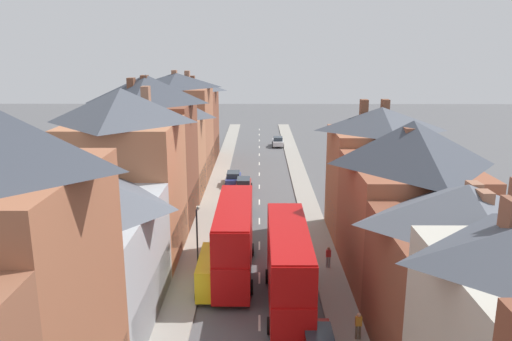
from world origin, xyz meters
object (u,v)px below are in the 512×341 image
(car_near_silver, at_px, (233,178))
(pedestrian_mid_left, at_px, (328,256))
(car_parked_left_a, at_px, (241,206))
(street_lamp, at_px, (198,240))
(double_decker_bus_lead, at_px, (234,238))
(double_decker_bus_mid_street, at_px, (288,266))
(pedestrian_near_right, at_px, (358,325))
(delivery_van, at_px, (214,271))
(car_parked_right_a, at_px, (244,185))
(car_mid_black, at_px, (278,142))

(car_near_silver, height_order, pedestrian_mid_left, pedestrian_mid_left)
(car_parked_left_a, relative_size, street_lamp, 0.79)
(pedestrian_mid_left, bearing_deg, double_decker_bus_lead, -172.51)
(double_decker_bus_mid_street, relative_size, car_near_silver, 2.54)
(double_decker_bus_lead, relative_size, pedestrian_near_right, 6.71)
(double_decker_bus_lead, bearing_deg, car_near_silver, 93.08)
(street_lamp, bearing_deg, double_decker_bus_lead, 31.65)
(delivery_van, distance_m, pedestrian_mid_left, 8.87)
(car_parked_left_a, xyz_separation_m, pedestrian_mid_left, (6.93, -12.61, 0.22))
(delivery_van, distance_m, street_lamp, 2.39)
(car_parked_left_a, xyz_separation_m, street_lamp, (-2.45, -15.02, 2.42))
(car_near_silver, xyz_separation_m, pedestrian_mid_left, (8.23, -23.09, 0.19))
(delivery_van, height_order, pedestrian_mid_left, delivery_van)
(double_decker_bus_lead, distance_m, pedestrian_mid_left, 7.22)
(double_decker_bus_mid_street, bearing_deg, street_lamp, 151.71)
(double_decker_bus_mid_street, distance_m, car_near_silver, 29.24)
(pedestrian_near_right, distance_m, street_lamp, 12.23)
(double_decker_bus_mid_street, relative_size, car_parked_left_a, 2.48)
(double_decker_bus_lead, xyz_separation_m, delivery_van, (-1.29, -2.38, -1.48))
(car_parked_right_a, height_order, pedestrian_near_right, pedestrian_near_right)
(double_decker_bus_lead, relative_size, pedestrian_mid_left, 6.71)
(car_near_silver, xyz_separation_m, car_parked_right_a, (1.30, -2.61, -0.04))
(pedestrian_mid_left, bearing_deg, pedestrian_near_right, -87.47)
(double_decker_bus_lead, distance_m, car_mid_black, 48.28)
(delivery_van, bearing_deg, car_parked_left_a, 85.33)
(car_near_silver, distance_m, delivery_van, 26.39)
(pedestrian_mid_left, bearing_deg, double_decker_bus_mid_street, -120.48)
(car_mid_black, distance_m, pedestrian_mid_left, 47.12)
(car_parked_right_a, xyz_separation_m, pedestrian_mid_left, (6.93, -20.48, 0.23))
(car_parked_right_a, height_order, pedestrian_mid_left, pedestrian_mid_left)
(car_mid_black, bearing_deg, street_lamp, -98.45)
(double_decker_bus_mid_street, relative_size, pedestrian_mid_left, 6.71)
(car_parked_right_a, height_order, car_mid_black, car_mid_black)
(double_decker_bus_mid_street, height_order, pedestrian_mid_left, double_decker_bus_mid_street)
(street_lamp, bearing_deg, double_decker_bus_mid_street, -28.29)
(car_parked_right_a, xyz_separation_m, street_lamp, (-2.45, -22.90, 2.44))
(car_parked_right_a, relative_size, pedestrian_near_right, 2.81)
(car_parked_left_a, bearing_deg, car_mid_black, 81.91)
(double_decker_bus_lead, height_order, car_parked_right_a, double_decker_bus_lead)
(car_parked_left_a, bearing_deg, delivery_van, -94.67)
(double_decker_bus_mid_street, height_order, pedestrian_near_right, double_decker_bus_mid_street)
(double_decker_bus_mid_street, height_order, delivery_van, double_decker_bus_mid_street)
(double_decker_bus_mid_street, relative_size, street_lamp, 1.96)
(car_mid_black, height_order, street_lamp, street_lamp)
(car_near_silver, xyz_separation_m, street_lamp, (-1.15, -25.51, 2.39))
(double_decker_bus_lead, xyz_separation_m, car_parked_right_a, (0.01, 21.40, -2.01))
(double_decker_bus_mid_street, relative_size, pedestrian_near_right, 6.71)
(double_decker_bus_lead, xyz_separation_m, double_decker_bus_mid_street, (3.60, -4.76, 0.00))
(double_decker_bus_lead, distance_m, street_lamp, 2.90)
(pedestrian_near_right, bearing_deg, double_decker_bus_lead, 130.90)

